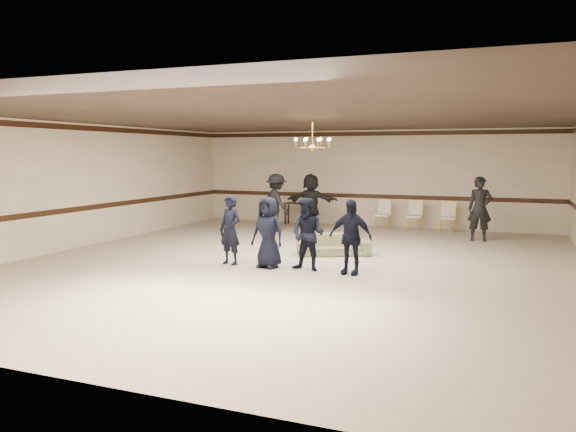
{
  "coord_description": "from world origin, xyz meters",
  "views": [
    {
      "loc": [
        4.34,
        -11.53,
        2.41
      ],
      "look_at": [
        -0.02,
        -0.5,
        1.1
      ],
      "focal_mm": 35.09,
      "sensor_mm": 36.0,
      "label": 1
    }
  ],
  "objects_px": {
    "boy_a": "(230,230)",
    "adult_left": "(276,203)",
    "adult_mid": "(311,202)",
    "banquet_chair_mid": "(415,216)",
    "chandelier": "(312,134)",
    "boy_c": "(308,235)",
    "banquet_chair_left": "(383,215)",
    "boy_b": "(268,232)",
    "adult_right": "(480,209)",
    "console_table": "(298,213)",
    "boy_d": "(350,237)",
    "settee": "(333,244)",
    "banquet_chair_right": "(448,217)"
  },
  "relations": [
    {
      "from": "settee",
      "to": "adult_right",
      "type": "bearing_deg",
      "value": 25.07
    },
    {
      "from": "chandelier",
      "to": "boy_d",
      "type": "height_order",
      "value": "chandelier"
    },
    {
      "from": "chandelier",
      "to": "boy_b",
      "type": "xyz_separation_m",
      "value": [
        -0.4,
        -1.7,
        -2.12
      ]
    },
    {
      "from": "boy_c",
      "to": "banquet_chair_right",
      "type": "bearing_deg",
      "value": 79.69
    },
    {
      "from": "boy_a",
      "to": "banquet_chair_mid",
      "type": "xyz_separation_m",
      "value": [
        2.89,
        6.94,
        -0.28
      ]
    },
    {
      "from": "boy_a",
      "to": "adult_left",
      "type": "xyz_separation_m",
      "value": [
        -1.11,
        5.24,
        0.14
      ]
    },
    {
      "from": "boy_a",
      "to": "console_table",
      "type": "height_order",
      "value": "boy_a"
    },
    {
      "from": "banquet_chair_left",
      "to": "adult_right",
      "type": "bearing_deg",
      "value": -19.23
    },
    {
      "from": "boy_b",
      "to": "banquet_chair_left",
      "type": "bearing_deg",
      "value": 89.7
    },
    {
      "from": "settee",
      "to": "adult_right",
      "type": "height_order",
      "value": "adult_right"
    },
    {
      "from": "boy_c",
      "to": "chandelier",
      "type": "bearing_deg",
      "value": 112.9
    },
    {
      "from": "boy_b",
      "to": "boy_a",
      "type": "bearing_deg",
      "value": -172.19
    },
    {
      "from": "chandelier",
      "to": "banquet_chair_left",
      "type": "height_order",
      "value": "chandelier"
    },
    {
      "from": "chandelier",
      "to": "settee",
      "type": "distance_m",
      "value": 2.67
    },
    {
      "from": "boy_d",
      "to": "adult_right",
      "type": "distance_m",
      "value": 5.96
    },
    {
      "from": "chandelier",
      "to": "banquet_chair_mid",
      "type": "relative_size",
      "value": 0.99
    },
    {
      "from": "settee",
      "to": "banquet_chair_left",
      "type": "relative_size",
      "value": 1.82
    },
    {
      "from": "banquet_chair_mid",
      "to": "banquet_chair_right",
      "type": "xyz_separation_m",
      "value": [
        1.0,
        0.0,
        0.0
      ]
    },
    {
      "from": "boy_b",
      "to": "banquet_chair_right",
      "type": "xyz_separation_m",
      "value": [
        2.99,
        6.94,
        -0.28
      ]
    },
    {
      "from": "boy_a",
      "to": "adult_left",
      "type": "bearing_deg",
      "value": 115.53
    },
    {
      "from": "settee",
      "to": "adult_mid",
      "type": "distance_m",
      "value": 4.49
    },
    {
      "from": "adult_left",
      "to": "boy_d",
      "type": "bearing_deg",
      "value": 161.45
    },
    {
      "from": "banquet_chair_mid",
      "to": "boy_a",
      "type": "bearing_deg",
      "value": -110.49
    },
    {
      "from": "chandelier",
      "to": "banquet_chair_left",
      "type": "distance_m",
      "value": 5.79
    },
    {
      "from": "boy_b",
      "to": "adult_mid",
      "type": "relative_size",
      "value": 0.84
    },
    {
      "from": "adult_left",
      "to": "banquet_chair_right",
      "type": "bearing_deg",
      "value": -125.87
    },
    {
      "from": "boy_b",
      "to": "boy_c",
      "type": "relative_size",
      "value": 1.0
    },
    {
      "from": "adult_left",
      "to": "console_table",
      "type": "bearing_deg",
      "value": -54.64
    },
    {
      "from": "adult_mid",
      "to": "adult_left",
      "type": "bearing_deg",
      "value": 34.19
    },
    {
      "from": "banquet_chair_mid",
      "to": "console_table",
      "type": "xyz_separation_m",
      "value": [
        -4.0,
        0.2,
        -0.1
      ]
    },
    {
      "from": "boy_b",
      "to": "banquet_chair_mid",
      "type": "height_order",
      "value": "boy_b"
    },
    {
      "from": "boy_a",
      "to": "adult_mid",
      "type": "bearing_deg",
      "value": 105.6
    },
    {
      "from": "adult_left",
      "to": "banquet_chair_left",
      "type": "distance_m",
      "value": 3.47
    },
    {
      "from": "boy_a",
      "to": "boy_d",
      "type": "xyz_separation_m",
      "value": [
        2.7,
        0.0,
        0.0
      ]
    },
    {
      "from": "adult_left",
      "to": "banquet_chair_mid",
      "type": "distance_m",
      "value": 4.37
    },
    {
      "from": "boy_a",
      "to": "adult_mid",
      "type": "distance_m",
      "value": 5.95
    },
    {
      "from": "chandelier",
      "to": "boy_d",
      "type": "xyz_separation_m",
      "value": [
        1.4,
        -1.7,
        -2.12
      ]
    },
    {
      "from": "banquet_chair_left",
      "to": "boy_b",
      "type": "bearing_deg",
      "value": -92.42
    },
    {
      "from": "chandelier",
      "to": "banquet_chair_left",
      "type": "relative_size",
      "value": 0.99
    },
    {
      "from": "banquet_chair_left",
      "to": "console_table",
      "type": "distance_m",
      "value": 3.01
    },
    {
      "from": "boy_c",
      "to": "boy_d",
      "type": "bearing_deg",
      "value": 6.46
    },
    {
      "from": "adult_mid",
      "to": "adult_right",
      "type": "relative_size",
      "value": 1.0
    },
    {
      "from": "boy_d",
      "to": "console_table",
      "type": "height_order",
      "value": "boy_d"
    },
    {
      "from": "banquet_chair_mid",
      "to": "banquet_chair_right",
      "type": "distance_m",
      "value": 1.0
    },
    {
      "from": "boy_c",
      "to": "banquet_chair_left",
      "type": "distance_m",
      "value": 6.94
    },
    {
      "from": "chandelier",
      "to": "boy_a",
      "type": "height_order",
      "value": "chandelier"
    },
    {
      "from": "banquet_chair_mid",
      "to": "boy_c",
      "type": "bearing_deg",
      "value": -96.8
    },
    {
      "from": "chandelier",
      "to": "boy_b",
      "type": "distance_m",
      "value": 2.74
    },
    {
      "from": "boy_a",
      "to": "adult_right",
      "type": "relative_size",
      "value": 0.84
    },
    {
      "from": "boy_a",
      "to": "banquet_chair_right",
      "type": "distance_m",
      "value": 7.96
    }
  ]
}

